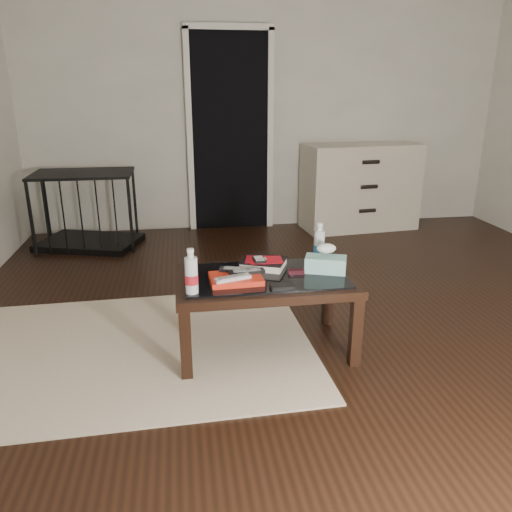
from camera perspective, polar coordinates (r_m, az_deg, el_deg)
The scene contains 19 objects.
ground at distance 3.32m, azimuth 8.80°, elevation -7.69°, with size 5.00×5.00×0.00m, color black.
room_shell at distance 2.98m, azimuth 10.46°, elevation 21.41°, with size 5.00×5.00×5.00m.
doorway at distance 5.34m, azimuth -2.97°, elevation 14.01°, with size 0.90×0.08×2.07m.
coffee_table at distance 2.84m, azimuth 1.01°, elevation -3.40°, with size 1.00×0.60×0.46m.
rug at distance 3.07m, azimuth -13.03°, elevation -10.22°, with size 2.00×1.50×0.01m, color #BCA792.
dresser at distance 5.50m, azimuth 11.79°, elevation 7.75°, with size 1.25×0.62×0.90m.
pet_crate at distance 5.06m, azimuth -18.66°, elevation 3.66°, with size 1.04×0.84×0.71m.
magazines at distance 2.72m, azimuth -2.31°, elevation -2.60°, with size 0.28×0.21×0.03m, color red.
remote_silver at distance 2.66m, azimuth -2.68°, elevation -2.52°, with size 0.20×0.05×0.02m, color silver.
remote_black_front at distance 2.75m, azimuth -1.07°, elevation -1.79°, with size 0.20×0.05×0.02m, color black.
remote_black_back at distance 2.78m, azimuth -2.14°, elevation -1.57°, with size 0.20×0.05×0.02m, color black.
textbook at distance 2.93m, azimuth 0.85°, elevation -0.84°, with size 0.25×0.20×0.05m, color black.
dvd_mailers at distance 2.92m, azimuth 0.69°, elevation -0.37°, with size 0.19×0.14×0.01m, color #B40C18.
ipod at distance 2.88m, azimuth 0.36°, elevation -0.39°, with size 0.06×0.10×0.02m, color black.
flip_phone at distance 2.84m, azimuth 4.62°, elevation -1.79°, with size 0.09×0.05×0.02m, color black.
wallet at distance 2.63m, azimuth 3.00°, elevation -3.50°, with size 0.12×0.07×0.02m, color black.
water_bottle_left at distance 2.56m, azimuth -7.42°, elevation -1.72°, with size 0.07×0.07×0.24m, color silver.
water_bottle_right at distance 3.04m, azimuth 7.23°, elevation 1.62°, with size 0.07×0.07×0.24m, color silver.
tissue_box at distance 2.88m, azimuth 7.95°, elevation -0.94°, with size 0.23×0.12×0.09m, color teal.
Camera 1 is at (-0.95, -2.82, 1.47)m, focal length 35.00 mm.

